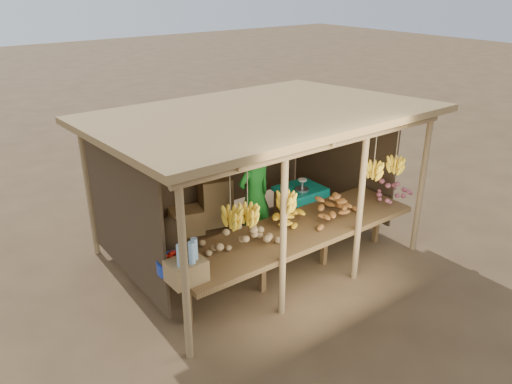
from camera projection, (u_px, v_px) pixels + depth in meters
ground at (256, 251)px, 8.16m from camera, size 60.00×60.00×0.00m
stall_structure at (261, 141)px, 7.30m from camera, size 4.70×3.50×2.43m
counter at (296, 233)px, 7.17m from camera, size 3.90×1.05×0.80m
potato_heap at (242, 234)px, 6.62m from camera, size 1.13×0.85×0.37m
sweet_potato_heap at (332, 205)px, 7.47m from camera, size 0.90×0.54×0.35m
onion_heap at (388, 188)px, 8.05m from camera, size 0.96×0.78×0.36m
banana_pile at (291, 213)px, 7.22m from camera, size 0.72×0.50×0.35m
tomato_basin at (175, 263)px, 6.11m from camera, size 0.46×0.46×0.24m
bottle_box at (186, 265)px, 5.86m from camera, size 0.44×0.35×0.55m
vendor at (254, 196)px, 8.05m from camera, size 0.66×0.46×1.74m
tarp_crate at (300, 205)px, 8.88m from camera, size 0.79×0.69×0.93m
carton_stack at (206, 208)px, 8.77m from camera, size 1.26×0.59×0.87m
burlap_sacks at (158, 235)px, 8.09m from camera, size 0.87×0.46×0.62m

